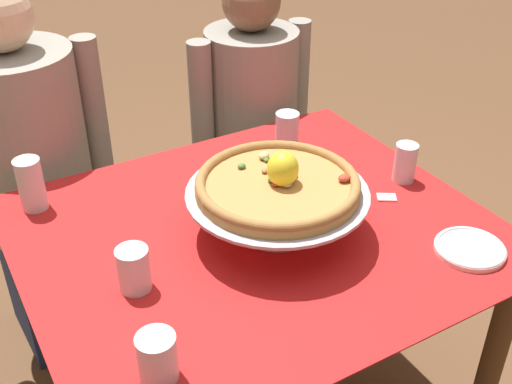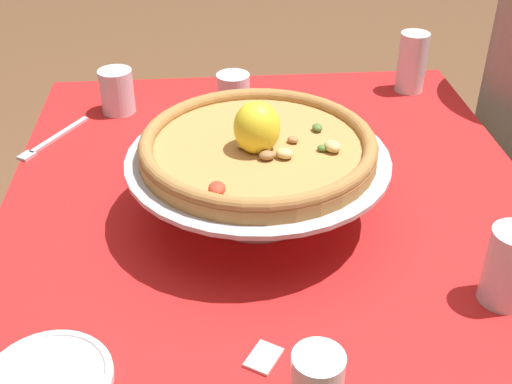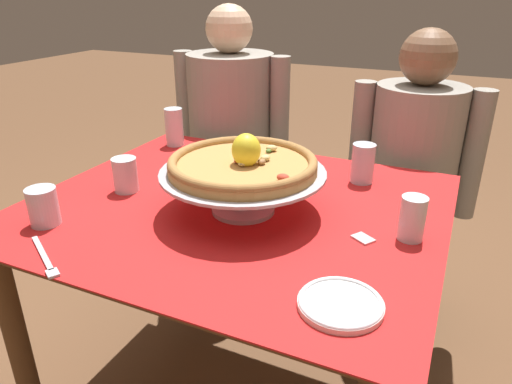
{
  "view_description": "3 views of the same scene",
  "coord_description": "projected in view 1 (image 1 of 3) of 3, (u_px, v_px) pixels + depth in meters",
  "views": [
    {
      "loc": [
        -0.63,
        -1.08,
        1.66
      ],
      "look_at": [
        0.01,
        0.02,
        0.84
      ],
      "focal_mm": 44.33,
      "sensor_mm": 36.0,
      "label": 1
    },
    {
      "loc": [
        0.96,
        -0.11,
        1.4
      ],
      "look_at": [
        0.05,
        -0.04,
        0.8
      ],
      "focal_mm": 45.86,
      "sensor_mm": 36.0,
      "label": 2
    },
    {
      "loc": [
        0.54,
        -1.05,
        1.31
      ],
      "look_at": [
        0.04,
        0.05,
        0.77
      ],
      "focal_mm": 33.01,
      "sensor_mm": 36.0,
      "label": 3
    }
  ],
  "objects": [
    {
      "name": "diner_left",
      "position": [
        34.0,
        184.0,
        1.98
      ],
      "size": [
        0.52,
        0.38,
        1.24
      ],
      "color": "navy",
      "rests_on": "ground"
    },
    {
      "name": "water_glass_side_right",
      "position": [
        405.0,
        164.0,
        1.72
      ],
      "size": [
        0.06,
        0.06,
        0.11
      ],
      "color": "silver",
      "rests_on": "dining_table"
    },
    {
      "name": "diner_right",
      "position": [
        252.0,
        143.0,
        2.32
      ],
      "size": [
        0.48,
        0.34,
        1.17
      ],
      "color": "#1E3833",
      "rests_on": "ground"
    },
    {
      "name": "dining_table",
      "position": [
        257.0,
        265.0,
        1.61
      ],
      "size": [
        1.11,
        0.96,
        0.75
      ],
      "color": "brown",
      "rests_on": "ground"
    },
    {
      "name": "water_glass_back_left",
      "position": [
        32.0,
        188.0,
        1.6
      ],
      "size": [
        0.07,
        0.07,
        0.14
      ],
      "color": "silver",
      "rests_on": "dining_table"
    },
    {
      "name": "water_glass_back_right",
      "position": [
        287.0,
        134.0,
        1.86
      ],
      "size": [
        0.07,
        0.07,
        0.12
      ],
      "color": "silver",
      "rests_on": "dining_table"
    },
    {
      "name": "sugar_packet",
      "position": [
        387.0,
        197.0,
        1.66
      ],
      "size": [
        0.06,
        0.06,
        0.0
      ],
      "primitive_type": "cube",
      "rotation": [
        0.0,
        0.0,
        2.57
      ],
      "color": "beige",
      "rests_on": "dining_table"
    },
    {
      "name": "pizza_stand",
      "position": [
        277.0,
        201.0,
        1.49
      ],
      "size": [
        0.43,
        0.43,
        0.12
      ],
      "color": "#B7B7C1",
      "rests_on": "dining_table"
    },
    {
      "name": "side_plate",
      "position": [
        470.0,
        248.0,
        1.47
      ],
      "size": [
        0.16,
        0.16,
        0.02
      ],
      "color": "white",
      "rests_on": "dining_table"
    },
    {
      "name": "water_glass_front_left",
      "position": [
        158.0,
        359.0,
        1.14
      ],
      "size": [
        0.07,
        0.07,
        0.1
      ],
      "color": "silver",
      "rests_on": "dining_table"
    },
    {
      "name": "pizza",
      "position": [
        278.0,
        183.0,
        1.47
      ],
      "size": [
        0.39,
        0.39,
        0.1
      ],
      "color": "#BC8447",
      "rests_on": "pizza_stand"
    },
    {
      "name": "water_glass_side_left",
      "position": [
        134.0,
        271.0,
        1.34
      ],
      "size": [
        0.07,
        0.07,
        0.1
      ],
      "color": "silver",
      "rests_on": "dining_table"
    }
  ]
}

